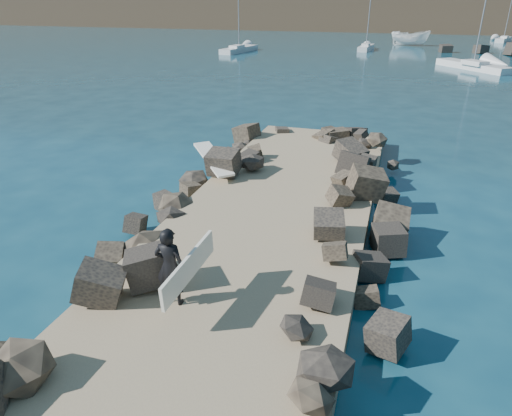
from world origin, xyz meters
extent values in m
plane|color=#0F384C|center=(0.00, 0.00, 0.00)|extent=(800.00, 800.00, 0.00)
cube|color=#8C7759|center=(0.00, -2.00, 0.30)|extent=(6.00, 26.00, 0.60)
cube|color=black|center=(-2.90, -1.50, 0.50)|extent=(2.60, 22.00, 1.00)
cube|color=black|center=(2.90, -1.50, 0.50)|extent=(2.60, 22.00, 1.00)
cube|color=white|center=(-3.11, 3.51, 1.04)|extent=(2.30, 2.38, 0.09)
imported|color=white|center=(4.17, 64.99, 1.10)|extent=(5.99, 3.07, 2.21)
imported|color=black|center=(-0.88, -4.50, 1.53)|extent=(0.70, 0.48, 1.86)
cube|color=white|center=(-0.43, -4.50, 1.58)|extent=(0.20, 2.31, 0.73)
cube|color=silver|center=(-1.61, 56.36, 0.25)|extent=(1.87, 5.99, 0.80)
cylinder|color=gray|center=(-1.61, 56.36, 3.84)|extent=(0.12, 0.12, 6.49)
cube|color=silver|center=(-1.61, 55.65, 0.75)|extent=(1.10, 1.74, 0.44)
cube|color=silver|center=(-17.77, 49.11, 0.25)|extent=(3.02, 7.96, 0.80)
cylinder|color=gray|center=(-17.77, 49.11, 4.88)|extent=(0.12, 0.12, 8.56)
cube|color=silver|center=(-17.77, 48.19, 0.75)|extent=(1.60, 2.36, 0.44)
cube|color=silver|center=(10.47, 41.07, 0.25)|extent=(6.94, 8.02, 0.80)
cylinder|color=gray|center=(10.47, 41.07, 5.40)|extent=(0.12, 0.12, 9.60)
cube|color=silver|center=(10.47, 40.25, 0.75)|extent=(2.61, 2.78, 0.44)
cube|color=silver|center=(18.96, 76.20, 0.25)|extent=(3.39, 6.22, 0.80)
cylinder|color=gray|center=(18.96, 76.20, 3.97)|extent=(0.12, 0.12, 6.75)
cube|color=silver|center=(18.96, 75.51, 0.75)|extent=(1.52, 1.95, 0.44)
camera|label=1|loc=(3.38, -12.00, 6.86)|focal=32.00mm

